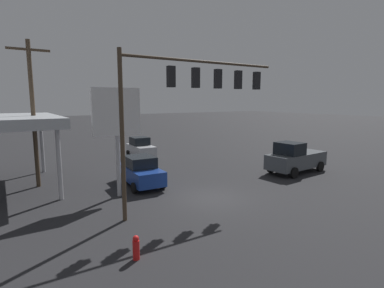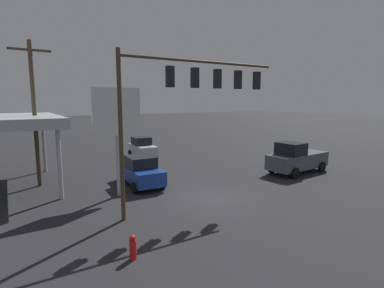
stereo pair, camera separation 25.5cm
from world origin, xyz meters
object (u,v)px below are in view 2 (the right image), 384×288
utility_pole (34,111)px  sedan_far (141,171)px  price_sign (117,117)px  pickup_parked (296,159)px  traffic_signal_assembly (192,90)px  hatchback_crossing (142,148)px  fire_hydrant (133,247)px

utility_pole → sedan_far: bearing=149.6°
price_sign → pickup_parked: (-13.28, 1.80, -3.48)m
traffic_signal_assembly → price_sign: bearing=-52.7°
traffic_signal_assembly → utility_pole: size_ratio=1.00×
hatchback_crossing → fire_hydrant: 19.11m
utility_pole → pickup_parked: size_ratio=1.72×
utility_pole → hatchback_crossing: utility_pole is taller
hatchback_crossing → price_sign: bearing=-27.1°
traffic_signal_assembly → fire_hydrant: 8.09m
traffic_signal_assembly → utility_pole: (6.51, -8.27, -1.16)m
traffic_signal_assembly → utility_pole: bearing=-51.8°
price_sign → sedan_far: size_ratio=1.38×
utility_pole → hatchback_crossing: (-9.51, -5.68, -3.91)m
utility_pole → sedan_far: size_ratio=2.04×
pickup_parked → utility_pole: bearing=-24.5°
sedan_far → traffic_signal_assembly: bearing=12.8°
traffic_signal_assembly → fire_hydrant: size_ratio=10.38×
price_sign → fire_hydrant: size_ratio=7.06×
price_sign → pickup_parked: size_ratio=1.17×
utility_pole → pickup_parked: utility_pole is taller
pickup_parked → fire_hydrant: 16.11m
traffic_signal_assembly → pickup_parked: (-10.52, -1.82, -4.91)m
price_sign → pickup_parked: price_sign is taller
utility_pole → fire_hydrant: utility_pole is taller
traffic_signal_assembly → pickup_parked: 11.75m
pickup_parked → sedan_far: 11.80m
traffic_signal_assembly → hatchback_crossing: (-3.00, -13.95, -5.07)m
traffic_signal_assembly → sedan_far: (0.86, -4.95, -5.07)m
price_sign → fire_hydrant: bearing=75.2°
utility_pole → pickup_parked: bearing=159.2°
fire_hydrant → utility_pole: bearing=-81.1°
utility_pole → price_sign: (-3.75, 4.65, -0.27)m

